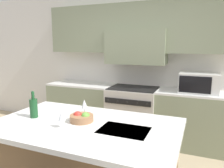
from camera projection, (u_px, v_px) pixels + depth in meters
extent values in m
cube|color=silver|center=(139.00, 63.00, 4.13)|extent=(10.00, 0.06, 2.70)
cube|color=gray|center=(137.00, 28.00, 3.84)|extent=(3.38, 0.34, 0.85)
cube|color=gray|center=(136.00, 47.00, 3.87)|extent=(1.07, 0.40, 0.60)
cube|color=gray|center=(82.00, 107.00, 4.38)|extent=(1.26, 0.62, 0.91)
cube|color=white|center=(82.00, 84.00, 4.30)|extent=(1.26, 0.62, 0.03)
cube|color=gray|center=(195.00, 121.00, 3.58)|extent=(1.26, 0.62, 0.91)
cube|color=white|center=(197.00, 93.00, 3.50)|extent=(1.26, 0.62, 0.03)
cube|color=beige|center=(133.00, 113.00, 3.96)|extent=(0.87, 0.66, 0.93)
cube|color=black|center=(133.00, 88.00, 3.88)|extent=(0.83, 0.61, 0.01)
cube|color=black|center=(127.00, 102.00, 3.60)|extent=(0.80, 0.02, 0.09)
cylinder|color=black|center=(108.00, 100.00, 3.71)|extent=(0.04, 0.02, 0.04)
cylinder|color=black|center=(117.00, 101.00, 3.65)|extent=(0.04, 0.02, 0.04)
cylinder|color=black|center=(127.00, 102.00, 3.59)|extent=(0.04, 0.02, 0.04)
cylinder|color=black|center=(137.00, 103.00, 3.52)|extent=(0.04, 0.02, 0.04)
cylinder|color=black|center=(147.00, 104.00, 3.46)|extent=(0.04, 0.02, 0.04)
cube|color=silver|center=(199.00, 83.00, 3.46)|extent=(0.59, 0.40, 0.31)
cube|color=black|center=(195.00, 85.00, 3.30)|extent=(0.46, 0.01, 0.26)
cube|color=white|center=(84.00, 126.00, 2.10)|extent=(1.80, 1.09, 0.04)
cube|color=#2D2D30|center=(124.00, 131.00, 1.94)|extent=(0.44, 0.32, 0.01)
cylinder|color=#B2B2B7|center=(130.00, 123.00, 2.12)|extent=(0.02, 0.02, 0.00)
cylinder|color=#194723|center=(34.00, 108.00, 2.27)|extent=(0.08, 0.08, 0.19)
cylinder|color=#194723|center=(33.00, 95.00, 2.24)|extent=(0.03, 0.03, 0.08)
cylinder|color=white|center=(62.00, 127.00, 2.00)|extent=(0.06, 0.06, 0.01)
cylinder|color=white|center=(62.00, 124.00, 1.99)|extent=(0.01, 0.01, 0.07)
cone|color=white|center=(62.00, 115.00, 1.98)|extent=(0.07, 0.07, 0.09)
cylinder|color=white|center=(85.00, 114.00, 2.38)|extent=(0.06, 0.06, 0.01)
cylinder|color=white|center=(84.00, 111.00, 2.37)|extent=(0.01, 0.01, 0.07)
cone|color=white|center=(84.00, 104.00, 2.36)|extent=(0.07, 0.07, 0.09)
cylinder|color=#996B47|center=(82.00, 118.00, 2.16)|extent=(0.23, 0.23, 0.07)
sphere|color=red|center=(78.00, 116.00, 2.17)|extent=(0.09, 0.09, 0.09)
sphere|color=#66A83D|center=(86.00, 117.00, 2.14)|extent=(0.09, 0.09, 0.09)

